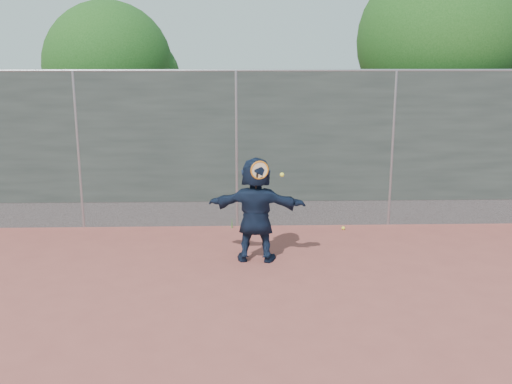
{
  "coord_description": "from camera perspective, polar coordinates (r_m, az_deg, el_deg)",
  "views": [
    {
      "loc": [
        0.05,
        -7.28,
        3.27
      ],
      "look_at": [
        0.32,
        1.56,
        1.15
      ],
      "focal_mm": 40.0,
      "sensor_mm": 36.0,
      "label": 1
    }
  ],
  "objects": [
    {
      "name": "tree_left",
      "position": [
        14.14,
        -13.83,
        11.78
      ],
      "size": [
        3.15,
        3.0,
        4.53
      ],
      "color": "#382314",
      "rests_on": "ground"
    },
    {
      "name": "fence",
      "position": [
        10.92,
        -1.96,
        4.6
      ],
      "size": [
        20.0,
        0.06,
        3.03
      ],
      "color": "#38423D",
      "rests_on": "ground"
    },
    {
      "name": "tree_right",
      "position": [
        13.83,
        18.4,
        13.75
      ],
      "size": [
        3.78,
        3.6,
        5.39
      ],
      "color": "#382314",
      "rests_on": "ground"
    },
    {
      "name": "player",
      "position": [
        9.17,
        0.0,
        -1.74
      ],
      "size": [
        1.64,
        0.7,
        1.72
      ],
      "primitive_type": "imported",
      "rotation": [
        0.0,
        0.0,
        3.02
      ],
      "color": "#142038",
      "rests_on": "ground"
    },
    {
      "name": "ground",
      "position": [
        7.99,
        -1.97,
        -10.69
      ],
      "size": [
        80.0,
        80.0,
        0.0
      ],
      "primitive_type": "plane",
      "color": "#9E4C42",
      "rests_on": "ground"
    },
    {
      "name": "ball_ground",
      "position": [
        11.12,
        8.73,
        -3.59
      ],
      "size": [
        0.07,
        0.07,
        0.07
      ],
      "primitive_type": "sphere",
      "color": "#F6F136",
      "rests_on": "ground"
    },
    {
      "name": "weed_clump",
      "position": [
        11.12,
        -0.39,
        -2.88
      ],
      "size": [
        0.68,
        0.07,
        0.3
      ],
      "color": "#387226",
      "rests_on": "ground"
    },
    {
      "name": "swing_action",
      "position": [
        8.82,
        0.57,
        2.04
      ],
      "size": [
        0.52,
        0.21,
        0.51
      ],
      "color": "orange",
      "rests_on": "ground"
    }
  ]
}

